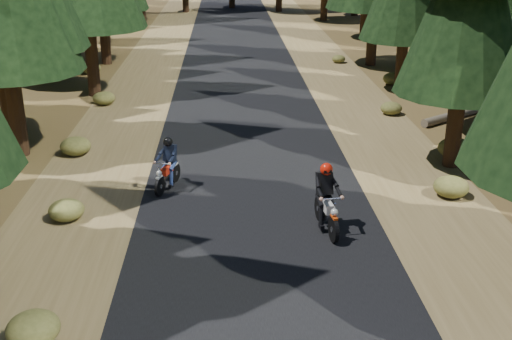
# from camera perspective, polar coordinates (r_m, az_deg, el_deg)

# --- Properties ---
(ground) EXTENTS (120.00, 120.00, 0.00)m
(ground) POSITION_cam_1_polar(r_m,az_deg,el_deg) (15.08, 0.28, -5.93)
(ground) COLOR #4D381B
(ground) RESTS_ON ground
(road) EXTENTS (6.00, 100.00, 0.01)m
(road) POSITION_cam_1_polar(r_m,az_deg,el_deg) (19.68, -0.50, 0.62)
(road) COLOR black
(road) RESTS_ON ground
(shoulder_l) EXTENTS (3.20, 100.00, 0.01)m
(shoulder_l) POSITION_cam_1_polar(r_m,az_deg,el_deg) (20.04, -13.76, 0.37)
(shoulder_l) COLOR brown
(shoulder_l) RESTS_ON ground
(shoulder_r) EXTENTS (3.20, 100.00, 0.01)m
(shoulder_r) POSITION_cam_1_polar(r_m,az_deg,el_deg) (20.37, 12.54, 0.81)
(shoulder_r) COLOR brown
(shoulder_r) RESTS_ON ground
(log_near) EXTENTS (4.16, 3.09, 0.32)m
(log_near) POSITION_cam_1_polar(r_m,az_deg,el_deg) (25.88, 18.05, 4.90)
(log_near) COLOR #4C4233
(log_near) RESTS_ON ground
(understory_shrubs) EXTENTS (15.24, 30.07, 0.64)m
(understory_shrubs) POSITION_cam_1_polar(r_m,az_deg,el_deg) (20.96, 1.21, 2.67)
(understory_shrubs) COLOR #474C1E
(understory_shrubs) RESTS_ON ground
(rider_lead) EXTENTS (0.79, 1.90, 1.64)m
(rider_lead) POSITION_cam_1_polar(r_m,az_deg,el_deg) (15.23, 6.30, -3.50)
(rider_lead) COLOR silver
(rider_lead) RESTS_ON road
(rider_follow) EXTENTS (0.99, 1.70, 1.45)m
(rider_follow) POSITION_cam_1_polar(r_m,az_deg,el_deg) (17.73, -7.88, -0.22)
(rider_follow) COLOR #A31B0A
(rider_follow) RESTS_ON road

